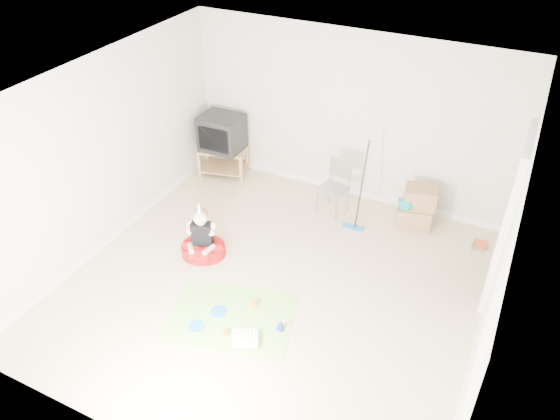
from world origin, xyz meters
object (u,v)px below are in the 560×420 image
at_px(tv_stand, 224,159).
at_px(cardboard_boxes, 416,208).
at_px(folding_chair, 333,188).
at_px(crt_tv, 222,133).
at_px(seated_woman, 203,244).
at_px(birthday_cake, 245,340).

bearing_deg(tv_stand, cardboard_boxes, -0.54).
bearing_deg(folding_chair, tv_stand, 173.41).
distance_m(crt_tv, cardboard_boxes, 3.29).
height_order(tv_stand, folding_chair, folding_chair).
xyz_separation_m(tv_stand, cardboard_boxes, (3.25, -0.03, 0.02)).
xyz_separation_m(cardboard_boxes, seated_woman, (-2.40, -1.94, -0.11)).
distance_m(folding_chair, birthday_cake, 2.88).
height_order(folding_chair, cardboard_boxes, folding_chair).
height_order(crt_tv, seated_woman, crt_tv).
xyz_separation_m(tv_stand, folding_chair, (2.05, -0.24, 0.13)).
relative_size(tv_stand, folding_chair, 1.02).
bearing_deg(crt_tv, birthday_cake, -56.66).
distance_m(tv_stand, birthday_cake, 3.76).
bearing_deg(tv_stand, seated_woman, -66.54).
bearing_deg(crt_tv, folding_chair, -7.84).
bearing_deg(cardboard_boxes, folding_chair, -170.32).
relative_size(crt_tv, folding_chair, 0.77).
distance_m(tv_stand, cardboard_boxes, 3.25).
xyz_separation_m(cardboard_boxes, birthday_cake, (-1.12, -3.06, -0.26)).
bearing_deg(birthday_cake, cardboard_boxes, 69.86).
bearing_deg(folding_chair, seated_woman, -124.41).
bearing_deg(crt_tv, cardboard_boxes, -1.80).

